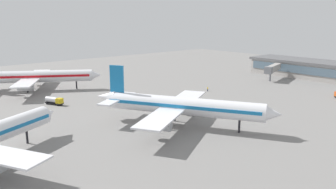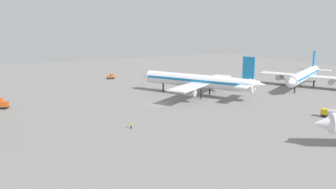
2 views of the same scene
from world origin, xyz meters
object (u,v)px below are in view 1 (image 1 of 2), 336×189
airplane_at_gate (181,106)px  ground_crew_worker (208,89)px  airplane_taxiing (36,77)px  fuel_truck (54,100)px

airplane_at_gate → ground_crew_worker: 44.96m
airplane_at_gate → airplane_taxiing: 70.21m
fuel_truck → ground_crew_worker: size_ratio=3.91×
fuel_truck → airplane_at_gate: bearing=-3.6°
fuel_truck → ground_crew_worker: bearing=47.1°
fuel_truck → ground_crew_worker: fuel_truck is taller
airplane_taxiing → fuel_truck: 26.43m
airplane_taxiing → fuel_truck: (-25.78, 4.17, -4.02)m
ground_crew_worker → airplane_at_gate: bearing=-126.1°
airplane_taxiing → fuel_truck: size_ratio=6.64×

